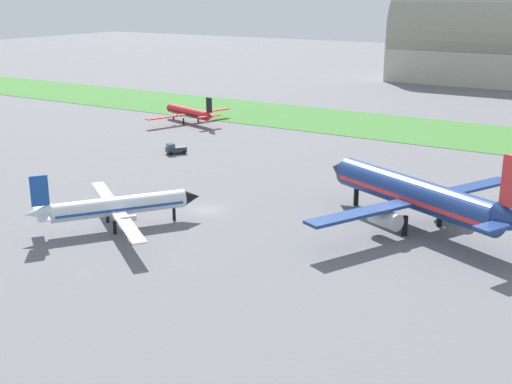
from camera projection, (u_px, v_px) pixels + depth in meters
The scene contains 7 objects.
ground_plane at pixel (206, 210), 91.15m from camera, with size 600.00×600.00×0.00m, color slate.
grass_taxiway_strip at pixel (390, 127), 146.59m from camera, with size 360.00×28.00×0.08m, color #3D7533.
airplane_taxiing_turboprop at pixel (189, 112), 150.71m from camera, with size 18.56×21.47×6.63m.
airplane_foreground_turboprop at pixel (116, 206), 83.86m from camera, with size 22.01×19.40×7.73m.
airplane_midfield_jet at pixel (418, 195), 83.14m from camera, with size 31.64×31.78×12.00m.
pushback_tug_near_gate at pixel (175, 149), 122.52m from camera, with size 3.54×3.98×1.95m.
hangar_distant at pixel (499, 40), 210.90m from camera, with size 65.06×30.58×32.02m.
Camera 1 is at (51.61, -69.82, 28.71)m, focal length 47.06 mm.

